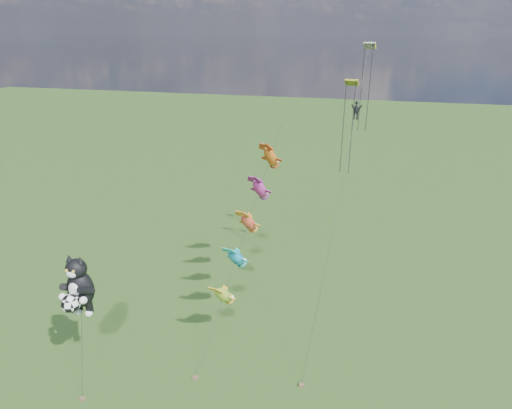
# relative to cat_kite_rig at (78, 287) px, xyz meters

# --- Properties ---
(ground) EXTENTS (300.00, 300.00, 0.00)m
(ground) POSITION_rel_cat_kite_rig_xyz_m (1.44, -0.22, -7.40)
(ground) COLOR #16360D
(cat_kite_rig) EXTENTS (2.32, 4.05, 9.82)m
(cat_kite_rig) POSITION_rel_cat_kite_rig_xyz_m (0.00, 0.00, 0.00)
(cat_kite_rig) COLOR brown
(cat_kite_rig) RESTS_ON ground
(fish_windsock_rig) EXTENTS (3.37, 15.70, 16.17)m
(fish_windsock_rig) POSITION_rel_cat_kite_rig_xyz_m (9.44, 9.93, 1.69)
(fish_windsock_rig) COLOR brown
(fish_windsock_rig) RESTS_ON ground
(parafoil_rig) EXTENTS (3.01, 17.46, 23.11)m
(parafoil_rig) POSITION_rel_cat_kite_rig_xyz_m (17.11, 17.20, 10.36)
(parafoil_rig) COLOR brown
(parafoil_rig) RESTS_ON ground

